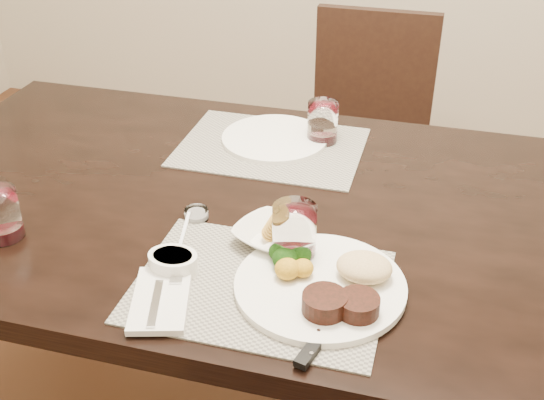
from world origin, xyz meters
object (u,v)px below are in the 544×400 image
(dinner_plate, at_px, (328,283))
(chair_far, at_px, (367,131))
(wine_glass_near, at_px, (294,236))
(steak_knife, at_px, (319,333))
(cracker_bowl, at_px, (272,234))
(far_plate, at_px, (275,138))

(dinner_plate, bearing_deg, chair_far, 79.13)
(chair_far, distance_m, dinner_plate, 1.24)
(dinner_plate, bearing_deg, wine_glass_near, 120.07)
(steak_knife, height_order, cracker_bowl, cracker_bowl)
(dinner_plate, relative_size, cracker_bowl, 1.69)
(steak_knife, xyz_separation_m, wine_glass_near, (-0.09, 0.20, 0.05))
(steak_knife, relative_size, far_plate, 0.95)
(dinner_plate, xyz_separation_m, far_plate, (-0.25, 0.57, -0.01))
(dinner_plate, xyz_separation_m, wine_glass_near, (-0.08, 0.08, 0.03))
(chair_far, bearing_deg, dinner_plate, -85.58)
(steak_knife, relative_size, cracker_bowl, 1.39)
(cracker_bowl, height_order, wine_glass_near, wine_glass_near)
(steak_knife, relative_size, wine_glass_near, 2.22)
(dinner_plate, bearing_deg, steak_knife, -101.10)
(chair_far, distance_m, steak_knife, 1.36)
(chair_far, xyz_separation_m, cracker_bowl, (-0.05, -1.09, 0.27))
(chair_far, distance_m, cracker_bowl, 1.12)
(cracker_bowl, xyz_separation_m, far_plate, (-0.12, 0.44, -0.01))
(chair_far, distance_m, far_plate, 0.71)
(chair_far, relative_size, steak_knife, 3.47)
(steak_knife, xyz_separation_m, far_plate, (-0.26, 0.69, 0.00))
(wine_glass_near, bearing_deg, chair_far, 90.47)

